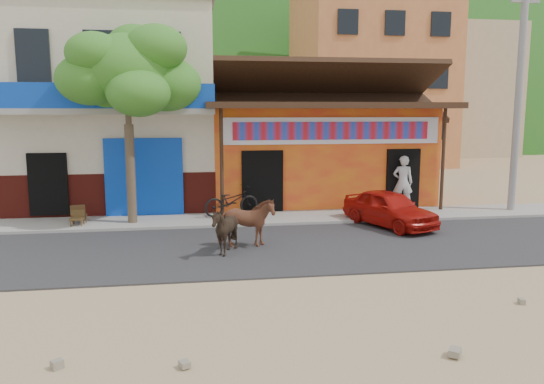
{
  "coord_description": "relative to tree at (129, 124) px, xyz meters",
  "views": [
    {
      "loc": [
        -2.77,
        -10.67,
        3.53
      ],
      "look_at": [
        -0.68,
        3.0,
        1.4
      ],
      "focal_mm": 35.0,
      "sensor_mm": 36.0,
      "label": 1
    }
  ],
  "objects": [
    {
      "name": "cafe_chair_left",
      "position": [
        -1.64,
        0.27,
        -2.52
      ],
      "size": [
        0.57,
        0.57,
        0.96
      ],
      "primitive_type": null,
      "rotation": [
        0.0,
        0.0,
        0.33
      ],
      "color": "#462C17",
      "rests_on": "sidewalk"
    },
    {
      "name": "cafe_building",
      "position": [
        -0.9,
        4.2,
        0.38
      ],
      "size": [
        7.0,
        6.0,
        7.0
      ],
      "primitive_type": "cube",
      "color": "beige",
      "rests_on": "ground"
    },
    {
      "name": "cafe_chair_right",
      "position": [
        -1.59,
        -0.21,
        -2.58
      ],
      "size": [
        0.4,
        0.4,
        0.83
      ],
      "primitive_type": null,
      "rotation": [
        0.0,
        0.0,
        -0.04
      ],
      "color": "#50371A",
      "rests_on": "sidewalk"
    },
    {
      "name": "sidewalk",
      "position": [
        4.6,
        0.2,
        -3.06
      ],
      "size": [
        60.0,
        2.0,
        0.12
      ],
      "primitive_type": "cube",
      "color": "gray",
      "rests_on": "ground"
    },
    {
      "name": "apartment_front",
      "position": [
        13.6,
        18.2,
        2.88
      ],
      "size": [
        9.0,
        9.0,
        12.0
      ],
      "primitive_type": "cube",
      "color": "#CC723F",
      "rests_on": "ground"
    },
    {
      "name": "apartment_rear",
      "position": [
        22.6,
        24.2,
        1.88
      ],
      "size": [
        8.0,
        8.0,
        10.0
      ],
      "primitive_type": "cube",
      "color": "tan",
      "rests_on": "ground"
    },
    {
      "name": "hillside",
      "position": [
        4.6,
        64.2,
        8.88
      ],
      "size": [
        100.0,
        40.0,
        24.0
      ],
      "primitive_type": "ellipsoid",
      "color": "#194C14",
      "rests_on": "ground"
    },
    {
      "name": "road",
      "position": [
        4.6,
        -3.3,
        -3.1
      ],
      "size": [
        60.0,
        5.0,
        0.04
      ],
      "primitive_type": "cube",
      "color": "#28282B",
      "rests_on": "ground"
    },
    {
      "name": "scooter",
      "position": [
        3.1,
        0.57,
        -2.51
      ],
      "size": [
        1.98,
        1.22,
        0.98
      ],
      "primitive_type": "imported",
      "rotation": [
        0.0,
        0.0,
        1.9
      ],
      "color": "black",
      "rests_on": "sidewalk"
    },
    {
      "name": "cow_tan",
      "position": [
        3.17,
        -3.18,
        -2.45
      ],
      "size": [
        1.55,
        0.8,
        1.27
      ],
      "primitive_type": "imported",
      "rotation": [
        0.0,
        0.0,
        1.49
      ],
      "color": "brown",
      "rests_on": "road"
    },
    {
      "name": "utility_pole",
      "position": [
        12.8,
        0.2,
        1.0
      ],
      "size": [
        0.24,
        0.24,
        8.0
      ],
      "primitive_type": "cylinder",
      "color": "gray",
      "rests_on": "sidewalk"
    },
    {
      "name": "cow_dark",
      "position": [
        2.6,
        -3.82,
        -2.49
      ],
      "size": [
        1.36,
        1.29,
        1.18
      ],
      "primitive_type": "imported",
      "rotation": [
        0.0,
        0.0,
        -1.19
      ],
      "color": "black",
      "rests_on": "road"
    },
    {
      "name": "tree",
      "position": [
        0.0,
        0.0,
        0.0
      ],
      "size": [
        3.0,
        3.0,
        6.0
      ],
      "primitive_type": null,
      "color": "#2D721E",
      "rests_on": "sidewalk"
    },
    {
      "name": "pedestrian",
      "position": [
        9.1,
        0.9,
        -2.07
      ],
      "size": [
        0.77,
        0.61,
        1.87
      ],
      "primitive_type": "imported",
      "rotation": [
        0.0,
        0.0,
        2.88
      ],
      "color": "#B9B9B9",
      "rests_on": "sidewalk"
    },
    {
      "name": "red_car",
      "position": [
        7.75,
        -1.39,
        -2.52
      ],
      "size": [
        2.42,
        3.51,
        1.11
      ],
      "primitive_type": "imported",
      "rotation": [
        0.0,
        0.0,
        0.38
      ],
      "color": "#B3130C",
      "rests_on": "road"
    },
    {
      "name": "ground",
      "position": [
        4.6,
        -5.8,
        -3.12
      ],
      "size": [
        120.0,
        120.0,
        0.0
      ],
      "primitive_type": "plane",
      "color": "#9E825B",
      "rests_on": "ground"
    },
    {
      "name": "dance_club",
      "position": [
        6.6,
        4.2,
        -1.32
      ],
      "size": [
        8.0,
        6.0,
        3.6
      ],
      "primitive_type": "cube",
      "color": "orange",
      "rests_on": "ground"
    }
  ]
}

